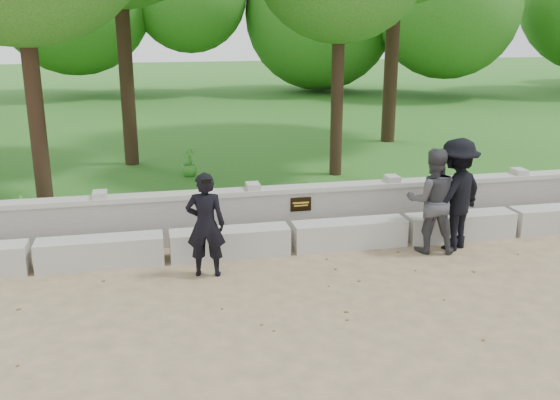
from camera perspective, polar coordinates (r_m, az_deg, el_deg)
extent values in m
plane|color=tan|center=(8.57, 3.90, -9.11)|extent=(80.00, 80.00, 0.00)
cube|color=#2A641B|center=(21.83, -6.24, 6.79)|extent=(40.00, 22.00, 0.25)
cube|color=beige|center=(9.98, -16.08, -4.59)|extent=(1.90, 0.45, 0.45)
cube|color=beige|center=(10.02, -4.59, -3.90)|extent=(1.90, 0.45, 0.45)
cube|color=beige|center=(10.44, 6.37, -3.10)|extent=(1.90, 0.45, 0.45)
cube|color=beige|center=(11.21, 16.12, -2.29)|extent=(1.90, 0.45, 0.45)
cube|color=#B7B4AD|center=(10.77, 0.17, -1.35)|extent=(12.50, 0.25, 0.82)
cube|color=beige|center=(10.64, 0.17, 0.96)|extent=(12.50, 0.35, 0.08)
cube|color=black|center=(10.64, 1.91, -0.39)|extent=(0.36, 0.02, 0.24)
imported|color=black|center=(9.13, -6.82, -2.25)|extent=(0.63, 0.48, 1.57)
cube|color=black|center=(8.63, -6.78, 1.72)|extent=(0.14, 0.05, 0.07)
imported|color=#3B3B40|center=(10.30, 13.74, -0.06)|extent=(0.97, 0.85, 1.71)
imported|color=black|center=(10.52, 15.79, 0.50)|extent=(1.37, 1.18, 1.84)
cylinder|color=#382619|center=(11.76, -21.58, 9.01)|extent=(0.29, 0.29, 4.33)
cylinder|color=#382619|center=(15.37, -13.96, 12.26)|extent=(0.33, 0.33, 4.96)
cylinder|color=#382619|center=(13.98, 5.27, 10.42)|extent=(0.27, 0.27, 4.03)
cylinder|color=#382619|center=(18.18, 10.24, 14.31)|extent=(0.39, 0.39, 5.78)
imported|color=#429231|center=(11.38, -22.31, -1.00)|extent=(0.35, 0.35, 0.56)
imported|color=#429231|center=(11.52, 2.29, 0.38)|extent=(0.33, 0.37, 0.54)
imported|color=#429231|center=(14.17, -8.30, 3.48)|extent=(0.49, 0.49, 0.66)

